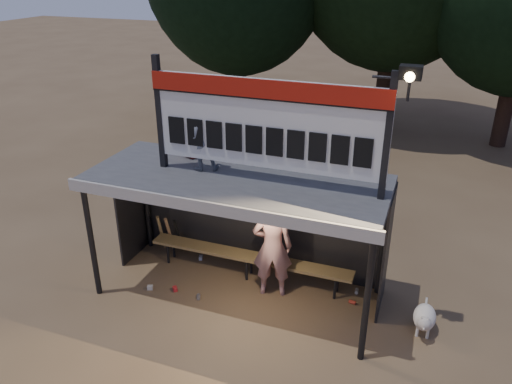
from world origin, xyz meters
TOP-DOWN VIEW (x-y plane):
  - ground at (0.00, 0.00)m, footprint 80.00×80.00m
  - player at (0.58, 0.22)m, footprint 0.81×0.64m
  - child_a at (-0.66, 0.12)m, footprint 0.68×0.63m
  - child_b at (-1.11, 0.59)m, footprint 0.52×0.51m
  - dugout_shelter at (0.00, 0.24)m, footprint 5.10×2.08m
  - scoreboard_assembly at (0.56, -0.01)m, footprint 4.10×0.27m
  - bench at (0.00, 0.55)m, footprint 4.00×0.35m
  - dog at (3.25, 0.06)m, footprint 0.36×0.81m
  - bats at (-1.86, 0.82)m, footprint 0.48×0.33m
  - litter at (-0.10, 0.10)m, footprint 3.73×1.37m

SIDE VIEW (x-z plane):
  - ground at x=0.00m, z-range 0.00..0.00m
  - litter at x=-0.10m, z-range 0.00..0.08m
  - dog at x=3.25m, z-range 0.03..0.53m
  - bats at x=-1.86m, z-range 0.01..0.85m
  - bench at x=0.00m, z-range 0.19..0.67m
  - player at x=0.58m, z-range 0.00..1.94m
  - dugout_shelter at x=0.00m, z-range 0.69..3.01m
  - child_b at x=-1.11m, z-range 2.32..3.23m
  - child_a at x=-0.66m, z-range 2.32..3.44m
  - scoreboard_assembly at x=0.56m, z-range 2.33..4.32m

